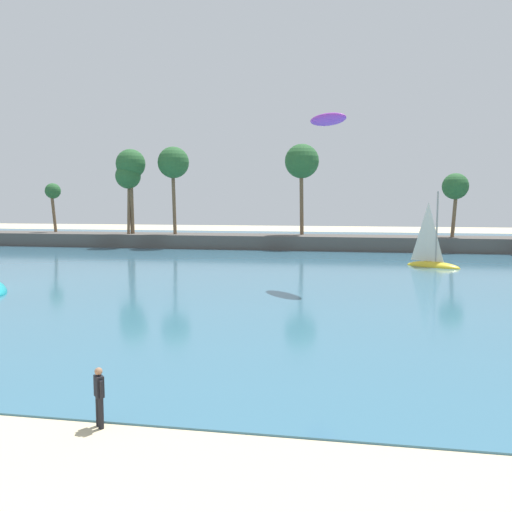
# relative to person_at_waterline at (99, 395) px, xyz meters

# --- Properties ---
(sea) EXTENTS (220.00, 95.71, 0.06)m
(sea) POSITION_rel_person_at_waterline_xyz_m (1.37, 48.11, -0.86)
(sea) COLOR #386B84
(sea) RESTS_ON ground
(palm_headland) EXTENTS (112.90, 6.72, 13.43)m
(palm_headland) POSITION_rel_person_at_waterline_xyz_m (3.14, 55.90, 2.57)
(palm_headland) COLOR #514C47
(palm_headland) RESTS_ON ground
(person_at_waterline) EXTENTS (0.40, 0.43, 1.67)m
(person_at_waterline) POSITION_rel_person_at_waterline_xyz_m (0.00, 0.00, 0.00)
(person_at_waterline) COLOR black
(person_at_waterline) RESTS_ON ground
(sailboat_mid_bay) EXTENTS (5.17, 4.11, 7.48)m
(sailboat_mid_bay) POSITION_rel_person_at_waterline_xyz_m (13.66, 39.09, -0.16)
(sailboat_mid_bay) COLOR yellow
(sailboat_mid_bay) RESTS_ON sea
(kite_aloft_low_near_shore) EXTENTS (3.59, 4.06, 1.01)m
(kite_aloft_low_near_shore) POSITION_rel_person_at_waterline_xyz_m (4.63, 25.46, 10.86)
(kite_aloft_low_near_shore) COLOR purple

